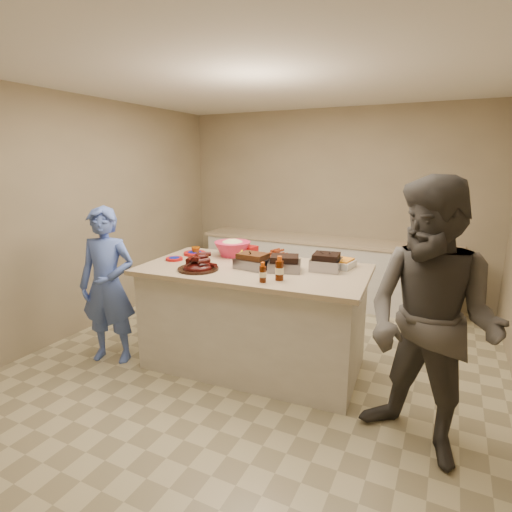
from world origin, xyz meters
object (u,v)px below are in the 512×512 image
at_px(mustard_bottle, 242,262).
at_px(plastic_cup, 196,255).
at_px(guest_blue, 114,358).
at_px(coleslaw_bowl, 233,256).
at_px(rib_platter, 198,270).
at_px(bbq_bottle_b, 279,280).
at_px(bbq_bottle_a, 263,282).
at_px(roasting_pan, 326,270).
at_px(island, 254,364).
at_px(guest_gray, 417,449).

height_order(mustard_bottle, plastic_cup, mustard_bottle).
relative_size(plastic_cup, guest_blue, 0.06).
relative_size(coleslaw_bowl, guest_blue, 0.24).
xyz_separation_m(rib_platter, bbq_bottle_b, (0.80, 0.02, -0.00)).
bearing_deg(rib_platter, bbq_bottle_b, 1.76).
distance_m(bbq_bottle_a, guest_blue, 1.91).
xyz_separation_m(roasting_pan, coleslaw_bowl, (-1.04, 0.11, 0.00)).
bearing_deg(mustard_bottle, bbq_bottle_b, -35.44).
relative_size(rib_platter, mustard_bottle, 2.86).
bearing_deg(plastic_cup, roasting_pan, 0.50).
xyz_separation_m(island, coleslaw_bowl, (-0.41, 0.32, 1.00)).
distance_m(rib_platter, coleslaw_bowl, 0.62).
relative_size(coleslaw_bowl, mustard_bottle, 2.88).
distance_m(plastic_cup, guest_blue, 1.35).
bearing_deg(bbq_bottle_a, guest_blue, -175.32).
xyz_separation_m(bbq_bottle_b, plastic_cup, (-1.16, 0.47, -0.00)).
relative_size(rib_platter, bbq_bottle_b, 1.82).
distance_m(roasting_pan, guest_blue, 2.34).
relative_size(island, coleslaw_bowl, 5.54).
bearing_deg(guest_blue, plastic_cup, 34.47).
bearing_deg(plastic_cup, bbq_bottle_b, -22.01).
relative_size(roasting_pan, bbq_bottle_b, 1.28).
xyz_separation_m(island, guest_gray, (1.57, -0.59, 0.00)).
bearing_deg(guest_gray, island, -174.05).
distance_m(island, coleslaw_bowl, 1.13).
xyz_separation_m(coleslaw_bowl, bbq_bottle_a, (0.68, -0.71, 0.00)).
bearing_deg(coleslaw_bowl, guest_blue, -138.25).
relative_size(roasting_pan, plastic_cup, 2.86).
bearing_deg(guest_gray, roasting_pan, 165.94).
distance_m(bbq_bottle_b, guest_gray, 1.59).
bearing_deg(guest_blue, rib_platter, -3.99).
bearing_deg(mustard_bottle, roasting_pan, 5.18).
bearing_deg(roasting_pan, bbq_bottle_a, -127.00).
bearing_deg(rib_platter, coleslaw_bowl, 88.40).
bearing_deg(rib_platter, bbq_bottle_a, -7.32).
xyz_separation_m(guest_blue, guest_gray, (2.92, -0.07, 0.00)).
xyz_separation_m(rib_platter, guest_gray, (1.99, -0.29, -1.00)).
distance_m(rib_platter, roasting_pan, 1.18).
distance_m(coleslaw_bowl, guest_gray, 2.39).
height_order(plastic_cup, guest_blue, plastic_cup).
height_order(mustard_bottle, guest_gray, mustard_bottle).
height_order(roasting_pan, plastic_cup, roasting_pan).
distance_m(roasting_pan, bbq_bottle_b, 0.55).
bearing_deg(coleslaw_bowl, island, -38.23).
bearing_deg(island, coleslaw_bowl, 137.94).
relative_size(bbq_bottle_a, guest_gray, 0.09).
relative_size(coleslaw_bowl, bbq_bottle_b, 1.84).
distance_m(rib_platter, plastic_cup, 0.61).
distance_m(roasting_pan, plastic_cup, 1.43).
relative_size(island, roasting_pan, 7.94).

